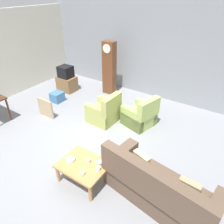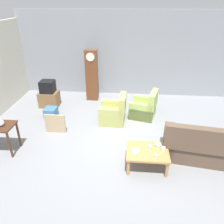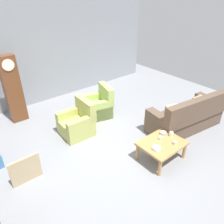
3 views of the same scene
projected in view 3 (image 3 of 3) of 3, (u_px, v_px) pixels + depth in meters
ground_plane at (114, 150)px, 5.21m from camera, size 10.40×10.40×0.00m
garage_door_wall at (42, 53)px, 6.82m from camera, size 8.40×0.16×3.20m
couch_floral at (186, 117)px, 5.82m from camera, size 2.21×1.18×1.04m
armchair_olive_near at (77, 123)px, 5.65m from camera, size 0.82×0.79×0.92m
armchair_olive_far at (98, 106)px, 6.47m from camera, size 0.96×0.94×0.92m
coffee_table_wood at (162, 145)px, 4.77m from camera, size 0.96×0.76×0.44m
grandfather_clock at (13, 90)px, 5.93m from camera, size 0.44×0.30×1.91m
framed_picture_leaning at (26, 170)px, 4.24m from camera, size 0.60×0.05×0.58m
cup_white_porcelain at (171, 134)px, 4.93m from camera, size 0.09×0.09×0.10m
cup_blue_rimmed at (160, 138)px, 4.82m from camera, size 0.08×0.08×0.07m
cup_cream_tall at (175, 143)px, 4.67m from camera, size 0.08×0.08×0.07m
bowl_white_stacked at (157, 148)px, 4.52m from camera, size 0.18×0.18×0.06m
bowl_shallow_green at (163, 133)px, 4.99m from camera, size 0.14×0.14×0.06m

